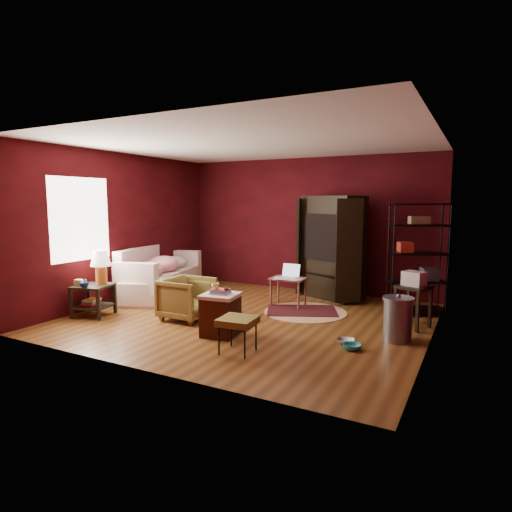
{
  "coord_description": "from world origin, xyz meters",
  "views": [
    {
      "loc": [
        3.29,
        -6.0,
        1.91
      ],
      "look_at": [
        0.0,
        0.2,
        1.0
      ],
      "focal_mm": 30.0,
      "sensor_mm": 36.0,
      "label": 1
    }
  ],
  "objects_px": {
    "laptop_desk": "(288,281)",
    "hamper": "(221,314)",
    "sofa": "(158,274)",
    "tv_armoire": "(332,245)",
    "wire_shelving": "(418,254)",
    "side_table": "(97,277)",
    "armchair": "(187,296)"
  },
  "relations": [
    {
      "from": "hamper",
      "to": "wire_shelving",
      "type": "height_order",
      "value": "wire_shelving"
    },
    {
      "from": "sofa",
      "to": "side_table",
      "type": "xyz_separation_m",
      "value": [
        0.12,
        -1.65,
        0.22
      ]
    },
    {
      "from": "side_table",
      "to": "tv_armoire",
      "type": "xyz_separation_m",
      "value": [
        3.03,
        3.1,
        0.39
      ]
    },
    {
      "from": "laptop_desk",
      "to": "hamper",
      "type": "bearing_deg",
      "value": -96.67
    },
    {
      "from": "side_table",
      "to": "laptop_desk",
      "type": "distance_m",
      "value": 3.3
    },
    {
      "from": "sofa",
      "to": "laptop_desk",
      "type": "height_order",
      "value": "sofa"
    },
    {
      "from": "sofa",
      "to": "hamper",
      "type": "distance_m",
      "value": 2.98
    },
    {
      "from": "hamper",
      "to": "tv_armoire",
      "type": "relative_size",
      "value": 0.35
    },
    {
      "from": "tv_armoire",
      "to": "wire_shelving",
      "type": "xyz_separation_m",
      "value": [
        1.67,
        -0.56,
        -0.02
      ]
    },
    {
      "from": "laptop_desk",
      "to": "armchair",
      "type": "bearing_deg",
      "value": -127.5
    },
    {
      "from": "side_table",
      "to": "hamper",
      "type": "xyz_separation_m",
      "value": [
        2.4,
        0.05,
        -0.34
      ]
    },
    {
      "from": "armchair",
      "to": "side_table",
      "type": "height_order",
      "value": "side_table"
    },
    {
      "from": "sofa",
      "to": "hamper",
      "type": "bearing_deg",
      "value": -146.36
    },
    {
      "from": "armchair",
      "to": "tv_armoire",
      "type": "relative_size",
      "value": 0.37
    },
    {
      "from": "sofa",
      "to": "tv_armoire",
      "type": "bearing_deg",
      "value": -89.09
    },
    {
      "from": "tv_armoire",
      "to": "sofa",
      "type": "bearing_deg",
      "value": -131.93
    },
    {
      "from": "side_table",
      "to": "wire_shelving",
      "type": "bearing_deg",
      "value": 28.41
    },
    {
      "from": "hamper",
      "to": "wire_shelving",
      "type": "relative_size",
      "value": 0.37
    },
    {
      "from": "laptop_desk",
      "to": "tv_armoire",
      "type": "distance_m",
      "value": 1.27
    },
    {
      "from": "sofa",
      "to": "wire_shelving",
      "type": "bearing_deg",
      "value": -103.39
    },
    {
      "from": "sofa",
      "to": "wire_shelving",
      "type": "xyz_separation_m",
      "value": [
        4.82,
        0.89,
        0.59
      ]
    },
    {
      "from": "armchair",
      "to": "wire_shelving",
      "type": "distance_m",
      "value": 3.88
    },
    {
      "from": "armchair",
      "to": "hamper",
      "type": "bearing_deg",
      "value": -117.24
    },
    {
      "from": "wire_shelving",
      "to": "laptop_desk",
      "type": "bearing_deg",
      "value": 168.76
    },
    {
      "from": "armchair",
      "to": "laptop_desk",
      "type": "distance_m",
      "value": 1.91
    },
    {
      "from": "side_table",
      "to": "wire_shelving",
      "type": "distance_m",
      "value": 5.36
    },
    {
      "from": "armchair",
      "to": "side_table",
      "type": "xyz_separation_m",
      "value": [
        -1.46,
        -0.51,
        0.28
      ]
    },
    {
      "from": "side_table",
      "to": "tv_armoire",
      "type": "relative_size",
      "value": 0.55
    },
    {
      "from": "armchair",
      "to": "wire_shelving",
      "type": "height_order",
      "value": "wire_shelving"
    },
    {
      "from": "laptop_desk",
      "to": "tv_armoire",
      "type": "xyz_separation_m",
      "value": [
        0.46,
        1.04,
        0.57
      ]
    },
    {
      "from": "sofa",
      "to": "armchair",
      "type": "height_order",
      "value": "sofa"
    },
    {
      "from": "sofa",
      "to": "tv_armoire",
      "type": "height_order",
      "value": "tv_armoire"
    }
  ]
}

